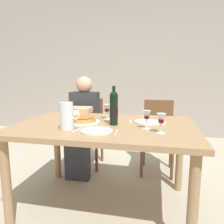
{
  "coord_description": "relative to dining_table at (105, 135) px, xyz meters",
  "views": [
    {
      "loc": [
        0.42,
        -1.71,
        1.16
      ],
      "look_at": [
        0.05,
        0.03,
        0.86
      ],
      "focal_mm": 33.95,
      "sensor_mm": 36.0,
      "label": 1
    }
  ],
  "objects": [
    {
      "name": "wine_glass_left_diner",
      "position": [
        -0.03,
        0.2,
        0.19
      ],
      "size": [
        0.07,
        0.07,
        0.14
      ],
      "color": "silver",
      "rests_on": "dining_table"
    },
    {
      "name": "salad_bowl",
      "position": [
        -0.42,
        0.32,
        0.12
      ],
      "size": [
        0.13,
        0.13,
        0.06
      ],
      "color": "white",
      "rests_on": "dining_table"
    },
    {
      "name": "dinner_plate_right_setting",
      "position": [
        -0.0,
        -0.25,
        0.1
      ],
      "size": [
        0.24,
        0.24,
        0.01
      ],
      "primitive_type": "cylinder",
      "color": "silver",
      "rests_on": "dining_table"
    },
    {
      "name": "chair_left",
      "position": [
        -0.45,
        0.89,
        -0.17
      ],
      "size": [
        0.42,
        0.42,
        0.87
      ],
      "rotation": [
        0.0,
        0.0,
        3.2
      ],
      "color": "brown",
      "rests_on": "ground"
    },
    {
      "name": "knife_left_setting",
      "position": [
        0.5,
        0.13,
        0.09
      ],
      "size": [
        0.03,
        0.18,
        0.0
      ],
      "primitive_type": "cube",
      "rotation": [
        0.0,
        0.0,
        1.45
      ],
      "color": "silver",
      "rests_on": "dining_table"
    },
    {
      "name": "chair_right",
      "position": [
        0.45,
        0.87,
        -0.17
      ],
      "size": [
        0.4,
        0.4,
        0.87
      ],
      "rotation": [
        0.0,
        0.0,
        3.13
      ],
      "color": "brown",
      "rests_on": "ground"
    },
    {
      "name": "wine_bottle",
      "position": [
        0.08,
        -0.01,
        0.23
      ],
      "size": [
        0.07,
        0.07,
        0.32
      ],
      "color": "black",
      "rests_on": "dining_table"
    },
    {
      "name": "dining_table",
      "position": [
        0.0,
        0.0,
        0.0
      ],
      "size": [
        1.5,
        1.0,
        0.76
      ],
      "color": "#9E7A51",
      "rests_on": "ground"
    },
    {
      "name": "back_wall",
      "position": [
        0.0,
        2.57,
        0.73
      ],
      "size": [
        8.0,
        0.1,
        2.8
      ],
      "primitive_type": "cube",
      "color": "#A3998E",
      "rests_on": "ground"
    },
    {
      "name": "diner_left",
      "position": [
        -0.44,
        0.65,
        -0.05
      ],
      "size": [
        0.35,
        0.52,
        1.16
      ],
      "rotation": [
        0.0,
        0.0,
        3.2
      ],
      "color": "#2D2D33",
      "rests_on": "ground"
    },
    {
      "name": "spoon_right_setting",
      "position": [
        -0.15,
        -0.25,
        0.09
      ],
      "size": [
        0.03,
        0.16,
        0.0
      ],
      "primitive_type": "cube",
      "rotation": [
        0.0,
        0.0,
        1.47
      ],
      "color": "silver",
      "rests_on": "dining_table"
    },
    {
      "name": "water_pitcher",
      "position": [
        -0.24,
        -0.24,
        0.19
      ],
      "size": [
        0.16,
        0.1,
        0.21
      ],
      "color": "silver",
      "rests_on": "dining_table"
    },
    {
      "name": "dinner_plate_left_setting",
      "position": [
        0.35,
        0.13,
        0.1
      ],
      "size": [
        0.22,
        0.22,
        0.01
      ],
      "primitive_type": "cylinder",
      "color": "white",
      "rests_on": "dining_table"
    },
    {
      "name": "fork_left_setting",
      "position": [
        0.2,
        0.13,
        0.09
      ],
      "size": [
        0.04,
        0.16,
        0.0
      ],
      "primitive_type": "cube",
      "rotation": [
        0.0,
        0.0,
        1.71
      ],
      "color": "silver",
      "rests_on": "dining_table"
    },
    {
      "name": "ground_plane",
      "position": [
        0.0,
        0.0,
        -0.67
      ],
      "size": [
        8.0,
        8.0,
        0.0
      ],
      "primitive_type": "plane",
      "color": "#B2A893"
    },
    {
      "name": "wine_glass_centre",
      "position": [
        0.46,
        -0.2,
        0.19
      ],
      "size": [
        0.07,
        0.07,
        0.14
      ],
      "color": "silver",
      "rests_on": "dining_table"
    },
    {
      "name": "wine_glass_right_diner",
      "position": [
        0.35,
        -0.09,
        0.19
      ],
      "size": [
        0.07,
        0.07,
        0.14
      ],
      "color": "silver",
      "rests_on": "dining_table"
    },
    {
      "name": "knife_right_setting",
      "position": [
        0.15,
        -0.25,
        0.09
      ],
      "size": [
        0.03,
        0.18,
        0.0
      ],
      "primitive_type": "cube",
      "rotation": [
        0.0,
        0.0,
        1.67
      ],
      "color": "silver",
      "rests_on": "dining_table"
    },
    {
      "name": "baked_tart",
      "position": [
        -0.2,
        0.02,
        0.12
      ],
      "size": [
        0.29,
        0.29,
        0.06
      ],
      "color": "silver",
      "rests_on": "dining_table"
    }
  ]
}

